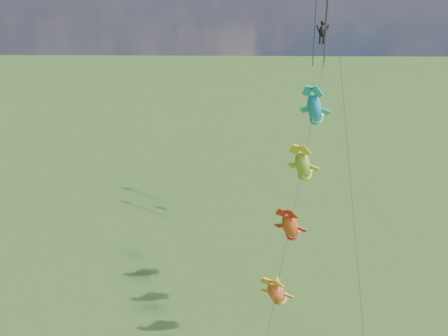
{
  "coord_description": "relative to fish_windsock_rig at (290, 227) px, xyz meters",
  "views": [
    {
      "loc": [
        8.06,
        -22.05,
        22.15
      ],
      "look_at": [
        7.2,
        7.79,
        11.27
      ],
      "focal_mm": 40.0,
      "sensor_mm": 36.0,
      "label": 1
    }
  ],
  "objects": [
    {
      "name": "fish_windsock_rig",
      "position": [
        0.0,
        0.0,
        0.0
      ],
      "size": [
        5.65,
        15.01,
        18.77
      ],
      "rotation": [
        0.0,
        0.0,
        -0.03
      ],
      "color": "brown",
      "rests_on": "ground"
    },
    {
      "name": "parafoil_rig",
      "position": [
        3.49,
        14.94,
        9.48
      ],
      "size": [
        2.71,
        17.45,
        27.19
      ],
      "rotation": [
        0.0,
        0.0,
        0.17
      ],
      "color": "brown",
      "rests_on": "ground"
    }
  ]
}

